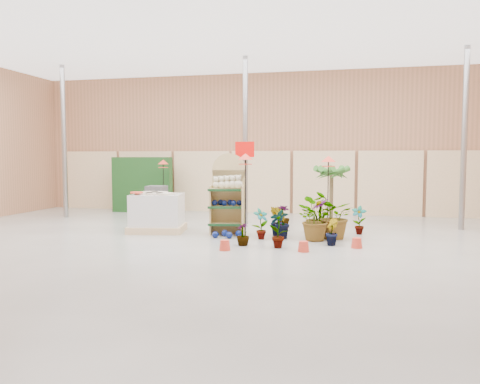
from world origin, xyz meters
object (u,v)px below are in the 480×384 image
(display_shelf, at_px, (228,197))
(pallet_stack, at_px, (157,213))
(bird_table_front, at_px, (245,159))
(potted_plant_2, at_px, (313,219))

(display_shelf, bearing_deg, pallet_stack, 171.17)
(pallet_stack, relative_size, bird_table_front, 0.77)
(potted_plant_2, bearing_deg, bird_table_front, 176.58)
(potted_plant_2, bearing_deg, pallet_stack, 173.91)
(display_shelf, height_order, pallet_stack, display_shelf)
(pallet_stack, relative_size, potted_plant_2, 1.56)
(pallet_stack, distance_m, potted_plant_2, 3.78)
(display_shelf, xyz_separation_m, pallet_stack, (-1.76, -0.04, -0.41))
(pallet_stack, bearing_deg, bird_table_front, -17.64)
(pallet_stack, xyz_separation_m, potted_plant_2, (3.76, -0.40, 0.01))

